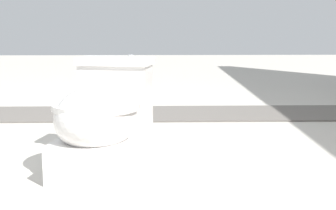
% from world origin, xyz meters
% --- Properties ---
extents(ground_plane, '(14.00, 14.00, 0.00)m').
position_xyz_m(ground_plane, '(0.00, 0.00, 0.00)').
color(ground_plane, '#B7B2A8').
extents(gravel_strip, '(0.56, 8.00, 0.01)m').
position_xyz_m(gravel_strip, '(-1.14, 0.50, 0.01)').
color(gravel_strip, '#605B56').
rests_on(gravel_strip, ground).
extents(toilet, '(0.69, 0.49, 0.52)m').
position_xyz_m(toilet, '(0.12, 0.17, 0.22)').
color(toilet, white).
rests_on(toilet, ground).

